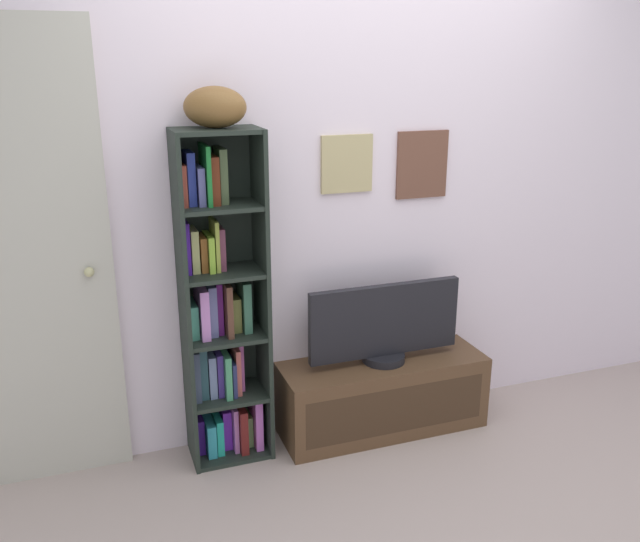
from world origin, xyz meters
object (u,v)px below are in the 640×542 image
bookshelf (220,316)px  tv_stand (383,395)px  door (5,269)px  football (215,107)px  television (385,324)px

bookshelf → tv_stand: size_ratio=1.48×
tv_stand → door: 1.92m
football → tv_stand: size_ratio=0.25×
football → tv_stand: 1.70m
football → door: bearing=173.1°
television → door: bearing=174.8°
tv_stand → door: (-1.72, 0.16, 0.84)m
bookshelf → tv_stand: (0.83, -0.08, -0.53)m
door → football: bearing=-6.9°
bookshelf → television: (0.83, -0.08, -0.13)m
football → door: size_ratio=0.13×
tv_stand → door: bearing=174.8°
tv_stand → television: television is taller
football → television: 1.36m
bookshelf → door: bearing=174.9°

